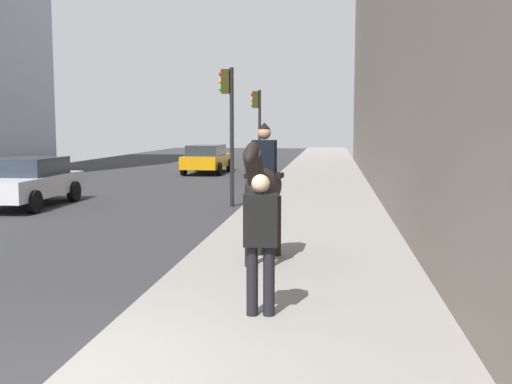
{
  "coord_description": "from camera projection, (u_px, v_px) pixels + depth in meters",
  "views": [
    {
      "loc": [
        -5.02,
        -2.51,
        2.39
      ],
      "look_at": [
        4.0,
        -1.39,
        1.4
      ],
      "focal_mm": 42.95,
      "sensor_mm": 36.0,
      "label": 1
    }
  ],
  "objects": [
    {
      "name": "traffic_light_far_curb",
      "position": [
        258.0,
        121.0,
        25.69
      ],
      "size": [
        0.2,
        0.44,
        3.87
      ],
      "color": "black",
      "rests_on": "ground"
    },
    {
      "name": "car_mid_lane",
      "position": [
        207.0,
        158.0,
        30.63
      ],
      "size": [
        4.52,
        2.01,
        1.44
      ],
      "rotation": [
        0.0,
        0.0,
        -0.02
      ],
      "color": "orange",
      "rests_on": "ground"
    },
    {
      "name": "pedestrian_greeting",
      "position": [
        261.0,
        235.0,
        7.24
      ],
      "size": [
        0.29,
        0.42,
        1.7
      ],
      "rotation": [
        0.0,
        0.0,
        0.07
      ],
      "color": "black",
      "rests_on": "sidewalk_slab"
    },
    {
      "name": "car_near_lane",
      "position": [
        27.0,
        181.0,
        18.11
      ],
      "size": [
        4.31,
        2.02,
        1.44
      ],
      "rotation": [
        0.0,
        0.0,
        3.15
      ],
      "color": "silver",
      "rests_on": "ground"
    },
    {
      "name": "traffic_light_near_curb",
      "position": [
        229.0,
        114.0,
        17.85
      ],
      "size": [
        0.2,
        0.44,
        4.07
      ],
      "color": "black",
      "rests_on": "ground"
    },
    {
      "name": "mounted_horse_near",
      "position": [
        263.0,
        185.0,
        10.09
      ],
      "size": [
        2.15,
        0.67,
        2.32
      ],
      "rotation": [
        0.0,
        0.0,
        3.07
      ],
      "color": "black",
      "rests_on": "sidewalk_slab"
    }
  ]
}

